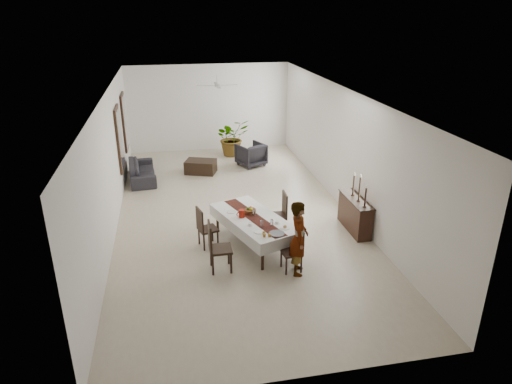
% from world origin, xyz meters
% --- Properties ---
extents(floor, '(6.00, 12.00, 0.00)m').
position_xyz_m(floor, '(0.00, 0.00, 0.00)').
color(floor, beige).
rests_on(floor, ground).
extents(ceiling, '(6.00, 12.00, 0.02)m').
position_xyz_m(ceiling, '(0.00, 0.00, 3.20)').
color(ceiling, white).
rests_on(ceiling, wall_back).
extents(wall_back, '(6.00, 0.02, 3.20)m').
position_xyz_m(wall_back, '(0.00, 6.00, 1.60)').
color(wall_back, white).
rests_on(wall_back, floor).
extents(wall_front, '(6.00, 0.02, 3.20)m').
position_xyz_m(wall_front, '(0.00, -6.00, 1.60)').
color(wall_front, white).
rests_on(wall_front, floor).
extents(wall_left, '(0.02, 12.00, 3.20)m').
position_xyz_m(wall_left, '(-3.00, 0.00, 1.60)').
color(wall_left, white).
rests_on(wall_left, floor).
extents(wall_right, '(0.02, 12.00, 3.20)m').
position_xyz_m(wall_right, '(3.00, 0.00, 1.60)').
color(wall_right, white).
rests_on(wall_right, floor).
extents(dining_table_top, '(1.61, 2.38, 0.05)m').
position_xyz_m(dining_table_top, '(0.20, -1.82, 0.66)').
color(dining_table_top, black).
rests_on(dining_table_top, table_leg_fl).
extents(table_leg_fl, '(0.08, 0.08, 0.64)m').
position_xyz_m(table_leg_fl, '(0.18, -2.94, 0.32)').
color(table_leg_fl, black).
rests_on(table_leg_fl, floor).
extents(table_leg_fr, '(0.08, 0.08, 0.64)m').
position_xyz_m(table_leg_fr, '(0.93, -2.66, 0.32)').
color(table_leg_fr, black).
rests_on(table_leg_fr, floor).
extents(table_leg_bl, '(0.08, 0.08, 0.64)m').
position_xyz_m(table_leg_bl, '(-0.54, -0.97, 0.32)').
color(table_leg_bl, black).
rests_on(table_leg_bl, floor).
extents(table_leg_br, '(0.08, 0.08, 0.64)m').
position_xyz_m(table_leg_br, '(0.22, -0.70, 0.32)').
color(table_leg_br, black).
rests_on(table_leg_br, floor).
extents(tablecloth_top, '(1.82, 2.59, 0.01)m').
position_xyz_m(tablecloth_top, '(0.20, -1.82, 0.69)').
color(tablecloth_top, white).
rests_on(tablecloth_top, dining_table_top).
extents(tablecloth_drape_left, '(0.82, 2.23, 0.28)m').
position_xyz_m(tablecloth_drape_left, '(-0.31, -2.00, 0.56)').
color(tablecloth_drape_left, white).
rests_on(tablecloth_drape_left, dining_table_top).
extents(tablecloth_drape_right, '(0.82, 2.23, 0.28)m').
position_xyz_m(tablecloth_drape_right, '(0.70, -1.63, 0.56)').
color(tablecloth_drape_right, white).
rests_on(tablecloth_drape_right, dining_table_top).
extents(tablecloth_drape_near, '(1.02, 0.38, 0.28)m').
position_xyz_m(tablecloth_drape_near, '(0.60, -2.93, 0.56)').
color(tablecloth_drape_near, silver).
rests_on(tablecloth_drape_near, dining_table_top).
extents(tablecloth_drape_far, '(1.02, 0.38, 0.28)m').
position_xyz_m(tablecloth_drape_far, '(-0.20, -0.71, 0.56)').
color(tablecloth_drape_far, silver).
rests_on(tablecloth_drape_far, dining_table_top).
extents(table_runner, '(1.08, 2.26, 0.00)m').
position_xyz_m(table_runner, '(0.20, -1.82, 0.70)').
color(table_runner, '#4F1E16').
rests_on(table_runner, tablecloth_top).
extents(red_pitcher, '(0.18, 0.18, 0.18)m').
position_xyz_m(red_pitcher, '(-0.06, -1.77, 0.79)').
color(red_pitcher, '#9A180B').
rests_on(red_pitcher, tablecloth_top).
extents(pitcher_handle, '(0.11, 0.05, 0.11)m').
position_xyz_m(pitcher_handle, '(-0.14, -1.79, 0.79)').
color(pitcher_handle, maroon).
rests_on(pitcher_handle, red_pitcher).
extents(wine_glass_near, '(0.06, 0.06, 0.16)m').
position_xyz_m(wine_glass_near, '(0.51, -2.34, 0.78)').
color(wine_glass_near, silver).
rests_on(wine_glass_near, tablecloth_top).
extents(wine_glass_mid, '(0.06, 0.06, 0.16)m').
position_xyz_m(wine_glass_mid, '(0.28, -2.32, 0.78)').
color(wine_glass_mid, white).
rests_on(wine_glass_mid, tablecloth_top).
extents(wine_glass_far, '(0.06, 0.06, 0.16)m').
position_xyz_m(wine_glass_far, '(0.23, -1.76, 0.78)').
color(wine_glass_far, silver).
rests_on(wine_glass_far, tablecloth_top).
extents(teacup_right, '(0.08, 0.08, 0.06)m').
position_xyz_m(teacup_right, '(0.65, -2.24, 0.73)').
color(teacup_right, white).
rests_on(teacup_right, saucer_right).
extents(saucer_right, '(0.14, 0.14, 0.01)m').
position_xyz_m(saucer_right, '(0.65, -2.24, 0.70)').
color(saucer_right, white).
rests_on(saucer_right, tablecloth_top).
extents(teacup_left, '(0.08, 0.08, 0.06)m').
position_xyz_m(teacup_left, '(0.05, -2.21, 0.73)').
color(teacup_left, white).
rests_on(teacup_left, saucer_left).
extents(saucer_left, '(0.14, 0.14, 0.01)m').
position_xyz_m(saucer_left, '(0.05, -2.21, 0.70)').
color(saucer_left, white).
rests_on(saucer_left, tablecloth_top).
extents(plate_near_right, '(0.22, 0.22, 0.01)m').
position_xyz_m(plate_near_right, '(0.76, -2.49, 0.70)').
color(plate_near_right, white).
rests_on(plate_near_right, tablecloth_top).
extents(bread_near_right, '(0.08, 0.08, 0.08)m').
position_xyz_m(bread_near_right, '(0.76, -2.49, 0.73)').
color(bread_near_right, tan).
rests_on(bread_near_right, plate_near_right).
extents(plate_near_left, '(0.22, 0.22, 0.01)m').
position_xyz_m(plate_near_left, '(0.17, -2.56, 0.70)').
color(plate_near_left, white).
rests_on(plate_near_left, tablecloth_top).
extents(plate_far_left, '(0.22, 0.22, 0.01)m').
position_xyz_m(plate_far_left, '(-0.25, -1.44, 0.70)').
color(plate_far_left, silver).
rests_on(plate_far_left, tablecloth_top).
extents(serving_tray, '(0.33, 0.33, 0.02)m').
position_xyz_m(serving_tray, '(0.53, -2.72, 0.71)').
color(serving_tray, '#3D3E42').
rests_on(serving_tray, tablecloth_top).
extents(jam_jar_a, '(0.06, 0.06, 0.07)m').
position_xyz_m(jam_jar_a, '(0.35, -2.82, 0.73)').
color(jam_jar_a, '#9A6216').
rests_on(jam_jar_a, tablecloth_top).
extents(jam_jar_b, '(0.06, 0.06, 0.07)m').
position_xyz_m(jam_jar_b, '(0.24, -2.80, 0.73)').
color(jam_jar_b, '#905814').
rests_on(jam_jar_b, tablecloth_top).
extents(jam_jar_c, '(0.06, 0.06, 0.07)m').
position_xyz_m(jam_jar_c, '(0.25, -2.69, 0.73)').
color(jam_jar_c, '#8D5C14').
rests_on(jam_jar_c, tablecloth_top).
extents(fruit_basket, '(0.28, 0.28, 0.09)m').
position_xyz_m(fruit_basket, '(0.16, -1.59, 0.74)').
color(fruit_basket, brown).
rests_on(fruit_basket, tablecloth_top).
extents(fruit_red, '(0.08, 0.08, 0.08)m').
position_xyz_m(fruit_red, '(0.18, -1.56, 0.81)').
color(fruit_red, maroon).
rests_on(fruit_red, fruit_basket).
extents(fruit_green, '(0.07, 0.07, 0.07)m').
position_xyz_m(fruit_green, '(0.12, -1.57, 0.81)').
color(fruit_green, '#577824').
rests_on(fruit_green, fruit_basket).
extents(fruit_yellow, '(0.08, 0.08, 0.08)m').
position_xyz_m(fruit_yellow, '(0.18, -1.63, 0.81)').
color(fruit_yellow, gold).
rests_on(fruit_yellow, fruit_basket).
extents(chair_right_near_seat, '(0.43, 0.43, 0.05)m').
position_xyz_m(chair_right_near_seat, '(0.76, -3.05, 0.42)').
color(chair_right_near_seat, black).
rests_on(chair_right_near_seat, chair_right_near_leg_fl).
extents(chair_right_near_leg_fl, '(0.04, 0.04, 0.39)m').
position_xyz_m(chair_right_near_leg_fl, '(0.94, -3.20, 0.20)').
color(chair_right_near_leg_fl, black).
rests_on(chair_right_near_leg_fl, floor).
extents(chair_right_near_leg_fr, '(0.04, 0.04, 0.39)m').
position_xyz_m(chair_right_near_leg_fr, '(0.91, -2.88, 0.20)').
color(chair_right_near_leg_fr, black).
rests_on(chair_right_near_leg_fr, floor).
extents(chair_right_near_leg_bl, '(0.04, 0.04, 0.39)m').
position_xyz_m(chair_right_near_leg_bl, '(0.61, -3.23, 0.20)').
color(chair_right_near_leg_bl, black).
rests_on(chair_right_near_leg_bl, floor).
extents(chair_right_near_leg_br, '(0.04, 0.04, 0.39)m').
position_xyz_m(chair_right_near_leg_br, '(0.59, -2.90, 0.20)').
color(chair_right_near_leg_br, black).
rests_on(chair_right_near_leg_br, floor).
extents(chair_right_near_back, '(0.07, 0.40, 0.51)m').
position_xyz_m(chair_right_near_back, '(0.95, -3.04, 0.69)').
color(chair_right_near_back, black).
rests_on(chair_right_near_back, chair_right_near_seat).
extents(chair_right_far_seat, '(0.46, 0.46, 0.05)m').
position_xyz_m(chair_right_far_seat, '(0.84, -1.39, 0.47)').
color(chair_right_far_seat, black).
rests_on(chair_right_far_seat, chair_right_far_leg_fl).
extents(chair_right_far_leg_fl, '(0.05, 0.05, 0.44)m').
position_xyz_m(chair_right_far_leg_fl, '(1.02, -1.58, 0.22)').
color(chair_right_far_leg_fl, black).
rests_on(chair_right_far_leg_fl, floor).
extents(chair_right_far_leg_fr, '(0.05, 0.05, 0.44)m').
position_xyz_m(chair_right_far_leg_fr, '(1.03, -1.21, 0.22)').
color(chair_right_far_leg_fr, black).
rests_on(chair_right_far_leg_fr, floor).
extents(chair_right_far_leg_bl, '(0.05, 0.05, 0.44)m').
position_xyz_m(chair_right_far_leg_bl, '(0.65, -1.57, 0.22)').
color(chair_right_far_leg_bl, black).
rests_on(chair_right_far_leg_bl, floor).
extents(chair_right_far_leg_br, '(0.05, 0.05, 0.44)m').
position_xyz_m(chair_right_far_leg_br, '(0.66, -1.20, 0.22)').
color(chair_right_far_leg_br, black).
rests_on(chair_right_far_leg_br, floor).
extents(chair_right_far_back, '(0.05, 0.45, 0.57)m').
position_xyz_m(chair_right_far_back, '(1.04, -1.39, 0.77)').
color(chair_right_far_back, black).
rests_on(chair_right_far_back, chair_right_far_seat).
extents(chair_left_near_seat, '(0.46, 0.46, 0.05)m').
position_xyz_m(chair_left_near_seat, '(-0.67, -2.76, 0.48)').
color(chair_left_near_seat, black).
rests_on(chair_left_near_seat, chair_left_near_leg_fl).
extents(chair_left_near_leg_fl, '(0.05, 0.05, 0.45)m').
position_xyz_m(chair_left_near_leg_fl, '(-0.86, -2.57, 0.23)').
color(chair_left_near_leg_fl, black).
rests_on(chair_left_near_leg_fl, floor).
extents(chair_left_near_leg_fr, '(0.05, 0.05, 0.45)m').
position_xyz_m(chair_left_near_leg_fr, '(-0.86, -2.95, 0.23)').
color(chair_left_near_leg_fr, black).
rests_on(chair_left_near_leg_fr, floor).
extents(chair_left_near_leg_bl, '(0.05, 0.05, 0.45)m').
position_xyz_m(chair_left_near_leg_bl, '(-0.49, -2.57, 0.23)').
color(chair_left_near_leg_bl, black).
rests_on(chair_left_near_leg_bl, floor).
extents(chair_left_near_leg_br, '(0.05, 0.05, 0.45)m').
position_xyz_m(chair_left_near_leg_br, '(-0.49, -2.95, 0.23)').
color(chair_left_near_leg_br, black).
rests_on(chair_left_near_leg_br, floor).
extents(chair_left_near_back, '(0.04, 0.46, 0.59)m').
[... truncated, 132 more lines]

